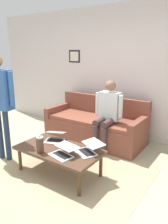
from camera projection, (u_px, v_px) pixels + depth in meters
ground_plane at (50, 177)px, 3.21m from camera, size 7.68×7.68×0.00m
area_rug at (55, 176)px, 3.23m from camera, size 2.49×2.30×0.01m
back_wall at (120, 73)px, 4.59m from camera, size 7.04×0.11×2.70m
couch at (96, 126)px, 4.49m from camera, size 2.00×0.85×0.88m
coffee_table at (59, 151)px, 3.21m from camera, size 1.26×0.69×0.40m
laptop_left at (88, 149)px, 3.07m from camera, size 0.45×0.46×0.14m
laptop_center at (55, 138)px, 3.47m from camera, size 0.40×0.41×0.15m
laptop_right at (63, 152)px, 2.98m from camera, size 0.39×0.38×0.12m
french_press at (40, 145)px, 3.05m from camera, size 0.12×0.10×0.26m
person_seated at (108, 111)px, 3.98m from camera, size 0.55×0.51×1.28m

